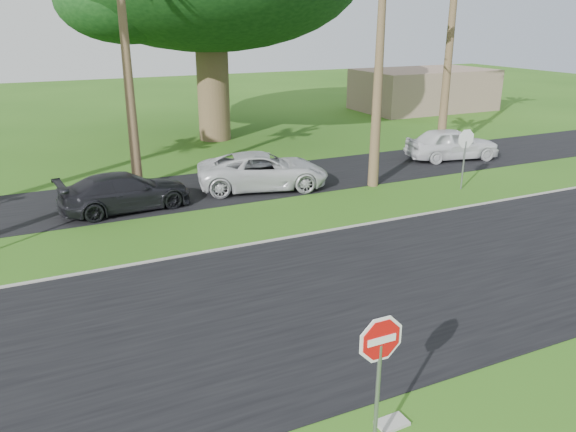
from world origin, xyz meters
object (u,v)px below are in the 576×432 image
Objects in this scene: stop_sign_far at (465,147)px; car_dark at (125,192)px; car_minivan at (263,171)px; car_pickup at (452,144)px; stop_sign_near at (380,358)px.

stop_sign_far reaches higher than car_dark.
car_minivan reaches higher than car_dark.
stop_sign_far is at bearing 155.34° from car_pickup.
stop_sign_near is at bearing 178.10° from car_minivan.
car_dark is at bearing 108.12° from car_minivan.
car_pickup is at bearing 46.27° from stop_sign_near.
car_dark is 16.07m from car_pickup.
stop_sign_far is at bearing 43.73° from stop_sign_near.
stop_sign_far is at bearing -101.75° from car_minivan.
stop_sign_near and stop_sign_far have the same top height.
car_dark is at bearing 105.18° from car_pickup.
car_minivan is (4.16, 14.55, -1.03)m from stop_sign_near.
car_pickup reaches higher than car_dark.
stop_sign_near is 0.57× the size of car_pickup.
stop_sign_far is 5.32m from car_pickup.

